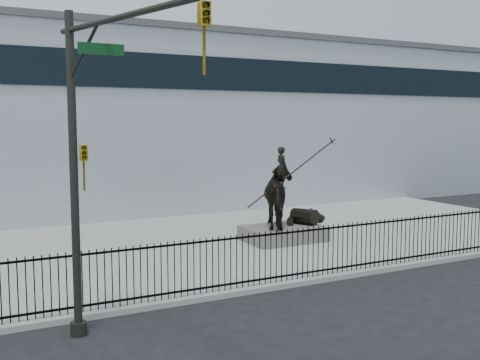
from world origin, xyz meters
name	(u,v)px	position (x,y,z in m)	size (l,w,h in m)	color
ground	(339,293)	(0.00, 0.00, 0.00)	(120.00, 120.00, 0.00)	black
plaza	(227,242)	(0.00, 7.00, 0.07)	(30.00, 12.00, 0.15)	gray
building	(129,125)	(0.00, 20.00, 4.50)	(44.00, 14.00, 9.00)	#B2BAC2
picket_fence	(314,251)	(0.00, 1.25, 0.90)	(22.10, 0.10, 1.50)	black
statue_plinth	(283,233)	(1.86, 5.92, 0.43)	(2.95, 2.03, 0.55)	#52504B
equestrian_statue	(285,196)	(1.92, 5.92, 1.86)	(3.78, 2.34, 3.21)	black
traffic_signal_left	(94,155)	(-6.75, -0.62, 4.03)	(1.52, 4.84, 7.00)	black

